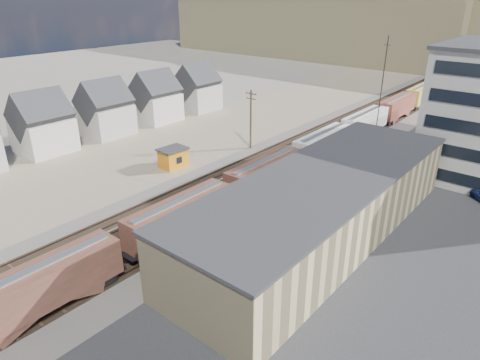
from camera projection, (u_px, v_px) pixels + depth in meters
The scene contains 11 objects.
ground at pixel (37, 289), 38.80m from camera, with size 300.00×300.00×0.00m, color #6B6356.
ballast_bed at pixel (318, 147), 73.93m from camera, with size 18.00×200.00×0.06m, color #4C4742.
dirt_yard at pixel (195, 137), 78.57m from camera, with size 24.00×180.00×0.03m, color #786252.
asphalt_lot at pixel (415, 219), 50.56m from camera, with size 26.00×120.00×0.04m, color #232326.
rail_tracks at pixel (315, 146), 74.22m from camera, with size 11.40×200.00×0.24m.
freight_train at pixel (346, 132), 72.25m from camera, with size 3.00×119.74×4.46m.
warehouse at pixel (323, 205), 46.15m from camera, with size 12.40×40.40×7.25m.
utility_pole_north at pixel (251, 118), 71.12m from camera, with size 2.20×0.32×10.00m.
radio_mast at pixel (381, 89), 73.75m from camera, with size 1.20×0.16×18.00m.
townhouse_row at pixel (76, 119), 74.43m from camera, with size 8.15×68.16×10.47m.
maintenance_shed at pixel (173, 158), 64.88m from camera, with size 3.48×4.37×3.06m.
Camera 1 is at (34.27, -12.35, 24.88)m, focal length 32.00 mm.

